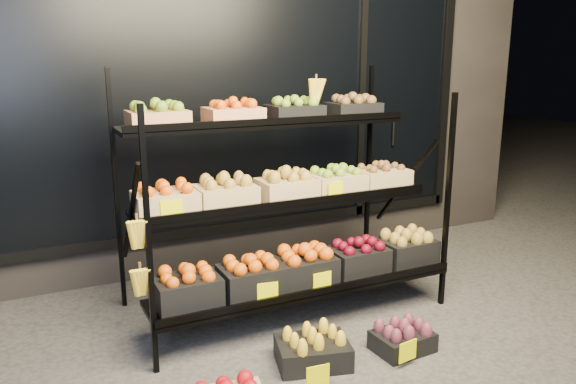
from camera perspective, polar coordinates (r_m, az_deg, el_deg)
ground at (r=3.58m, az=4.29°, el=-15.33°), size 24.00×24.00×0.00m
building at (r=5.52m, az=-9.43°, el=13.62°), size 6.00×2.08×3.50m
display_rack at (r=3.78m, az=-0.19°, el=-0.85°), size 2.18×1.02×1.69m
tag_floor_a at (r=3.12m, az=3.04°, el=-18.80°), size 0.13×0.01×0.12m
tag_floor_b at (r=3.40m, az=12.04°, el=-16.11°), size 0.13×0.01×0.12m
floor_crate_midleft at (r=3.35m, az=2.53°, el=-15.61°), size 0.47×0.40×0.20m
floor_crate_right at (r=3.55m, az=11.57°, el=-14.27°), size 0.35×0.27×0.18m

